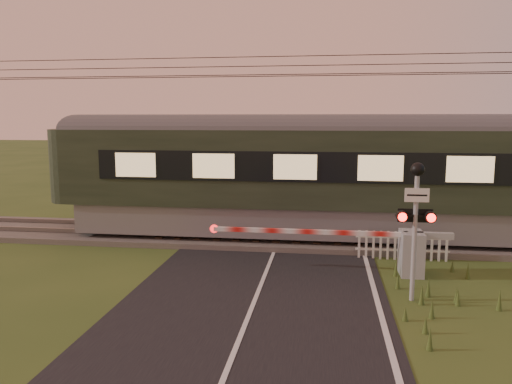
# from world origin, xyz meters

# --- Properties ---
(ground) EXTENTS (160.00, 160.00, 0.00)m
(ground) POSITION_xyz_m (0.00, 0.00, 0.00)
(ground) COLOR #314A1C
(ground) RESTS_ON ground
(road) EXTENTS (6.00, 140.00, 0.03)m
(road) POSITION_xyz_m (0.02, -0.23, 0.01)
(road) COLOR black
(road) RESTS_ON ground
(track_bed) EXTENTS (140.00, 3.40, 0.39)m
(track_bed) POSITION_xyz_m (0.00, 6.50, 0.07)
(track_bed) COLOR #47423D
(track_bed) RESTS_ON ground
(overhead_wires) EXTENTS (120.00, 0.62, 0.62)m
(overhead_wires) POSITION_xyz_m (0.00, 6.50, 5.72)
(overhead_wires) COLOR black
(overhead_wires) RESTS_ON ground
(boom_gate) EXTENTS (6.50, 0.89, 1.19)m
(boom_gate) POSITION_xyz_m (3.56, 3.23, 0.65)
(boom_gate) COLOR gray
(boom_gate) RESTS_ON ground
(crossing_signal) EXTENTS (0.80, 0.34, 3.15)m
(crossing_signal) POSITION_xyz_m (3.54, 1.24, 2.17)
(crossing_signal) COLOR gray
(crossing_signal) RESTS_ON ground
(picket_fence) EXTENTS (2.69, 0.07, 0.85)m
(picket_fence) POSITION_xyz_m (3.80, 4.60, 0.43)
(picket_fence) COLOR silver
(picket_fence) RESTS_ON ground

